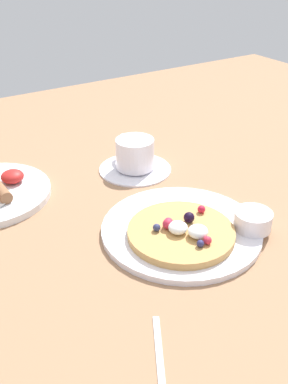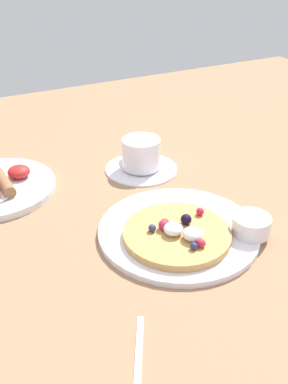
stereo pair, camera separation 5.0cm
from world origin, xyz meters
name	(u,v)px [view 2 (the right image)]	position (x,y,z in m)	size (l,w,h in m)	color
ground_plane	(126,240)	(0.00, 0.00, -0.01)	(2.04, 1.54, 0.03)	#986F4F
pancake_plate	(178,231)	(0.07, -0.04, 0.01)	(0.25, 0.25, 0.01)	white
pancake_with_berries	(178,234)	(0.06, -0.06, 0.02)	(0.17, 0.17, 0.03)	tan
syrup_ramekin	(251,225)	(0.16, -0.10, 0.03)	(0.06, 0.06, 0.03)	white
fried_breakfast	(0,183)	(-0.15, 0.21, 0.02)	(0.12, 0.10, 0.03)	brown
coffee_saucer	(141,168)	(0.12, 0.18, 0.00)	(0.14, 0.14, 0.01)	white
coffee_cup	(141,152)	(0.12, 0.18, 0.04)	(0.08, 0.11, 0.06)	white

